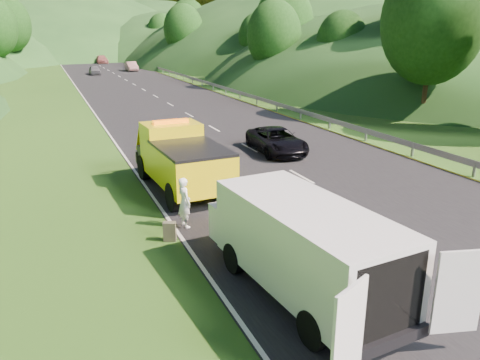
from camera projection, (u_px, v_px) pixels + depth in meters
name	position (u px, v px, depth m)	size (l,w,h in m)	color
ground	(284.00, 217.00, 16.79)	(320.00, 320.00, 0.00)	#38661E
road_surface	(144.00, 90.00, 53.09)	(14.00, 200.00, 0.02)	black
guardrail	(177.00, 78.00, 66.76)	(0.06, 140.00, 1.52)	gray
tree_line_right	(239.00, 71.00, 77.99)	(14.00, 140.00, 14.00)	#215017
hills_backdrop	(91.00, 54.00, 137.73)	(201.00, 288.60, 44.00)	#2D5B23
tow_truck	(181.00, 158.00, 19.31)	(2.74, 6.56, 2.77)	black
white_van	(302.00, 244.00, 11.51)	(3.75, 7.07, 2.43)	black
woman	(185.00, 227.00, 15.94)	(0.63, 0.46, 1.74)	white
child	(241.00, 215.00, 16.98)	(0.47, 0.37, 0.96)	tan
worker	(357.00, 322.00, 10.71)	(1.08, 0.62, 1.67)	black
suitcase	(170.00, 231.00, 14.80)	(0.39, 0.22, 0.63)	#5B5A44
spare_tire	(356.00, 325.00, 10.61)	(0.60, 0.60, 0.20)	black
passing_suv	(276.00, 153.00, 25.69)	(2.21, 4.80, 1.33)	black
dist_car_a	(95.00, 75.00, 71.77)	(1.58, 3.92, 1.34)	#535358
dist_car_b	(132.00, 71.00, 78.35)	(1.60, 4.60, 1.52)	#815956
dist_car_c	(102.00, 63.00, 96.73)	(2.18, 5.35, 1.55)	#9E564F
dist_car_d	(98.00, 58.00, 115.62)	(1.58, 3.92, 1.34)	#3F3B51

